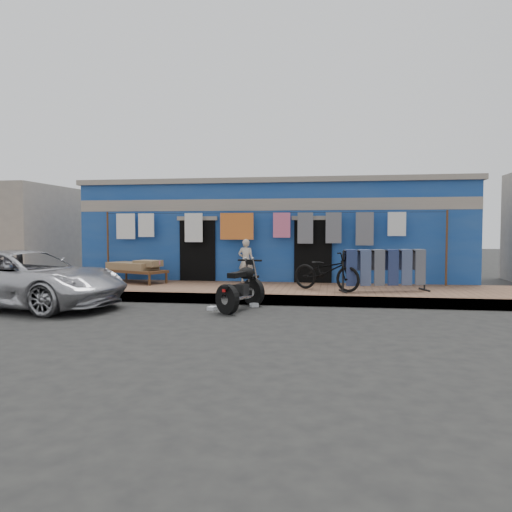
{
  "coord_description": "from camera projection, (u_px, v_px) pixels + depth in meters",
  "views": [
    {
      "loc": [
        1.95,
        -10.23,
        1.8
      ],
      "look_at": [
        0.0,
        2.0,
        1.15
      ],
      "focal_mm": 35.0,
      "sensor_mm": 36.0,
      "label": 1
    }
  ],
  "objects": [
    {
      "name": "clothesline",
      "position": [
        259.0,
        230.0,
        14.63
      ],
      "size": [
        10.06,
        0.06,
        2.1
      ],
      "color": "brown",
      "rests_on": "sidewalk"
    },
    {
      "name": "litter_b",
      "position": [
        254.0,
        305.0,
        11.66
      ],
      "size": [
        0.22,
        0.21,
        0.09
      ],
      "primitive_type": "cube",
      "rotation": [
        0.0,
        0.0,
        0.6
      ],
      "color": "silver",
      "rests_on": "ground"
    },
    {
      "name": "motorcycle",
      "position": [
        241.0,
        285.0,
        11.23
      ],
      "size": [
        1.45,
        2.01,
        1.11
      ],
      "primitive_type": null,
      "rotation": [
        0.0,
        0.0,
        -0.26
      ],
      "color": "black",
      "rests_on": "ground"
    },
    {
      "name": "sidewalk",
      "position": [
        262.0,
        292.0,
        13.44
      ],
      "size": [
        28.0,
        3.0,
        0.25
      ],
      "primitive_type": "cube",
      "color": "brown",
      "rests_on": "ground"
    },
    {
      "name": "seated_person",
      "position": [
        246.0,
        261.0,
        14.69
      ],
      "size": [
        0.49,
        0.35,
        1.29
      ],
      "primitive_type": "imported",
      "rotation": [
        0.0,
        0.0,
        3.05
      ],
      "color": "beige",
      "rests_on": "sidewalk"
    },
    {
      "name": "jeans_rack",
      "position": [
        384.0,
        270.0,
        12.56
      ],
      "size": [
        2.53,
        1.75,
        1.09
      ],
      "primitive_type": null,
      "rotation": [
        0.0,
        0.0,
        0.3
      ],
      "color": "black",
      "rests_on": "sidewalk"
    },
    {
      "name": "charpoy",
      "position": [
        137.0,
        272.0,
        14.65
      ],
      "size": [
        2.56,
        2.3,
        0.64
      ],
      "primitive_type": null,
      "rotation": [
        0.0,
        0.0,
        -0.42
      ],
      "color": "brown",
      "rests_on": "sidewalk"
    },
    {
      "name": "litter_c",
      "position": [
        212.0,
        308.0,
        11.19
      ],
      "size": [
        0.2,
        0.23,
        0.08
      ],
      "primitive_type": "cube",
      "rotation": [
        0.0,
        0.0,
        1.33
      ],
      "color": "silver",
      "rests_on": "ground"
    },
    {
      "name": "litter_a",
      "position": [
        230.0,
        305.0,
        11.68
      ],
      "size": [
        0.19,
        0.15,
        0.09
      ],
      "primitive_type": "cube",
      "rotation": [
        0.0,
        0.0,
        -0.0
      ],
      "color": "silver",
      "rests_on": "ground"
    },
    {
      "name": "curb",
      "position": [
        253.0,
        299.0,
        12.01
      ],
      "size": [
        28.0,
        0.1,
        0.25
      ],
      "primitive_type": "cube",
      "color": "gray",
      "rests_on": "ground"
    },
    {
      "name": "building",
      "position": [
        279.0,
        233.0,
        17.29
      ],
      "size": [
        12.2,
        5.2,
        3.36
      ],
      "color": "navy",
      "rests_on": "ground"
    },
    {
      "name": "bicycle",
      "position": [
        326.0,
        267.0,
        12.74
      ],
      "size": [
        1.97,
        1.5,
        1.22
      ],
      "primitive_type": "imported",
      "rotation": [
        0.0,
        0.0,
        1.06
      ],
      "color": "black",
      "rests_on": "sidewalk"
    },
    {
      "name": "ground",
      "position": [
        241.0,
        315.0,
        10.49
      ],
      "size": [
        80.0,
        80.0,
        0.0
      ],
      "primitive_type": "plane",
      "color": "black",
      "rests_on": "ground"
    },
    {
      "name": "car",
      "position": [
        25.0,
        278.0,
        11.55
      ],
      "size": [
        5.14,
        2.9,
        1.37
      ],
      "primitive_type": "imported",
      "rotation": [
        0.0,
        0.0,
        1.42
      ],
      "color": "silver",
      "rests_on": "ground"
    }
  ]
}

